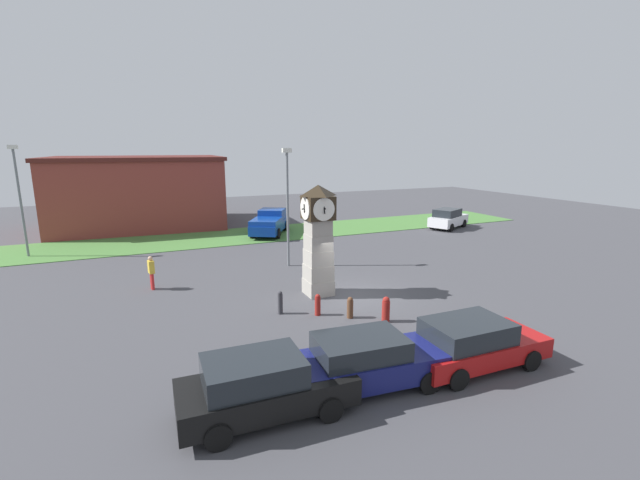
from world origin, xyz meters
name	(u,v)px	position (x,y,z in m)	size (l,w,h in m)	color
ground_plane	(351,297)	(0.00, 0.00, 0.00)	(84.11, 84.11, 0.00)	#424247
clock_tower	(318,238)	(-1.20, 0.96, 2.62)	(1.56, 1.61, 5.00)	#A09B91
bollard_near_tower	(280,302)	(-3.56, -0.61, 0.48)	(0.20, 0.20, 0.96)	#333338
bollard_mid_row	(318,305)	(-2.24, -1.36, 0.45)	(0.23, 0.23, 0.88)	maroon
bollard_far_row	(350,307)	(-1.18, -2.13, 0.44)	(0.25, 0.25, 0.86)	brown
bollard_end_row	(386,309)	(-0.10, -3.02, 0.51)	(0.30, 0.30, 1.01)	maroon
car_navy_sedan	(263,386)	(-6.10, -6.82, 0.80)	(4.43, 2.05, 1.58)	black
car_near_tower	(368,361)	(-3.05, -6.71, 0.78)	(4.56, 2.21, 1.52)	navy
car_by_building	(472,343)	(0.44, -7.00, 0.76)	(4.48, 2.08, 1.50)	#A51111
car_far_lot	(448,218)	(15.27, 11.62, 0.82)	(4.48, 3.35, 1.64)	silver
pickup_truck	(270,222)	(0.93, 15.14, 0.93)	(4.42, 5.68, 1.85)	navy
pedestrian_near_bench	(151,271)	(-8.12, 4.76, 0.92)	(0.30, 0.43, 1.62)	red
street_lamp_near_road	(19,194)	(-14.80, 14.47, 3.87)	(0.50, 0.24, 6.75)	slate
street_lamp_far_side	(288,200)	(-0.82, 6.05, 3.78)	(0.50, 0.24, 6.56)	slate
warehouse_blue_far	(139,192)	(-8.02, 23.19, 2.94)	(13.95, 10.85, 5.87)	maroon
grass_verge_far	(236,236)	(-1.69, 15.42, 0.02)	(50.46, 6.25, 0.04)	#477A38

